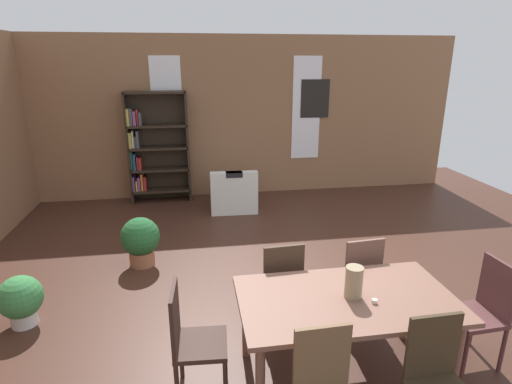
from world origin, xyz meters
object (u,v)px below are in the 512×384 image
(dining_chair_near_right, at_px, (438,382))
(armchair_white, at_px, (233,194))
(bookshelf_tall, at_px, (154,147))
(dining_table, at_px, (346,307))
(dining_chair_head_left, at_px, (191,338))
(potted_plant_by_shelf, at_px, (140,239))
(dining_chair_head_right, at_px, (482,309))
(vase_on_table, at_px, (354,282))
(dining_chair_far_right, at_px, (357,276))
(dining_chair_far_left, at_px, (280,283))
(potted_plant_corner, at_px, (21,299))

(dining_chair_near_right, bearing_deg, armchair_white, 99.84)
(bookshelf_tall, xyz_separation_m, armchair_white, (1.37, -0.70, -0.74))
(dining_table, relative_size, dining_chair_head_left, 1.81)
(dining_chair_near_right, distance_m, bookshelf_tall, 6.06)
(potted_plant_by_shelf, bearing_deg, dining_chair_head_right, -36.50)
(dining_chair_near_right, xyz_separation_m, potted_plant_by_shelf, (-2.25, 3.00, -0.16))
(bookshelf_tall, bearing_deg, potted_plant_by_shelf, -90.46)
(vase_on_table, bearing_deg, dining_table, -180.00)
(dining_table, height_order, armchair_white, dining_table)
(dining_chair_near_right, bearing_deg, dining_chair_far_right, 89.68)
(vase_on_table, distance_m, potted_plant_by_shelf, 3.03)
(bookshelf_tall, height_order, armchair_white, bookshelf_tall)
(dining_chair_head_right, xyz_separation_m, armchair_white, (-1.70, 4.21, -0.23))
(dining_chair_far_right, distance_m, armchair_white, 3.62)
(dining_chair_far_left, xyz_separation_m, armchair_white, (-0.09, 3.51, -0.23))
(dining_chair_head_right, xyz_separation_m, bookshelf_tall, (-3.07, 4.91, 0.51))
(dining_chair_far_right, distance_m, bookshelf_tall, 4.79)
(dining_table, relative_size, dining_chair_head_right, 1.81)
(vase_on_table, xyz_separation_m, bookshelf_tall, (-1.89, 4.91, 0.14))
(dining_table, height_order, dining_chair_far_left, dining_chair_far_left)
(dining_chair_near_right, height_order, dining_chair_head_right, same)
(dining_chair_far_right, bearing_deg, dining_chair_head_left, -156.74)
(dining_table, distance_m, bookshelf_tall, 5.26)
(dining_chair_head_left, bearing_deg, vase_on_table, -0.22)
(vase_on_table, bearing_deg, potted_plant_corner, 158.35)
(potted_plant_corner, bearing_deg, dining_chair_head_right, -15.77)
(dining_chair_head_right, height_order, potted_plant_corner, dining_chair_head_right)
(dining_table, bearing_deg, dining_chair_near_right, -61.31)
(vase_on_table, relative_size, dining_chair_head_left, 0.28)
(potted_plant_by_shelf, xyz_separation_m, potted_plant_corner, (-1.04, -1.12, -0.07))
(dining_chair_far_right, height_order, dining_chair_head_right, same)
(bookshelf_tall, bearing_deg, armchair_white, -27.03)
(bookshelf_tall, distance_m, potted_plant_corner, 3.96)
(dining_chair_head_left, bearing_deg, potted_plant_by_shelf, 105.37)
(dining_chair_head_left, distance_m, bookshelf_tall, 4.97)
(vase_on_table, height_order, dining_chair_far_right, vase_on_table)
(potted_plant_by_shelf, bearing_deg, dining_chair_near_right, -53.14)
(vase_on_table, xyz_separation_m, dining_chair_head_right, (1.19, 0.00, -0.37))
(dining_table, relative_size, armchair_white, 2.08)
(dining_chair_far_right, bearing_deg, vase_on_table, -116.14)
(vase_on_table, relative_size, potted_plant_by_shelf, 0.41)
(dining_chair_far_left, bearing_deg, bookshelf_tall, 109.10)
(dining_chair_far_right, relative_size, potted_plant_by_shelf, 1.48)
(vase_on_table, xyz_separation_m, armchair_white, (-0.52, 4.21, -0.61))
(dining_chair_far_right, xyz_separation_m, potted_plant_corner, (-3.30, 0.47, -0.22))
(dining_chair_head_left, height_order, dining_chair_far_right, same)
(dining_chair_near_right, height_order, dining_chair_far_left, same)
(dining_table, height_order, dining_chair_near_right, dining_chair_near_right)
(dining_chair_near_right, height_order, armchair_white, dining_chair_near_right)
(vase_on_table, distance_m, bookshelf_tall, 5.26)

